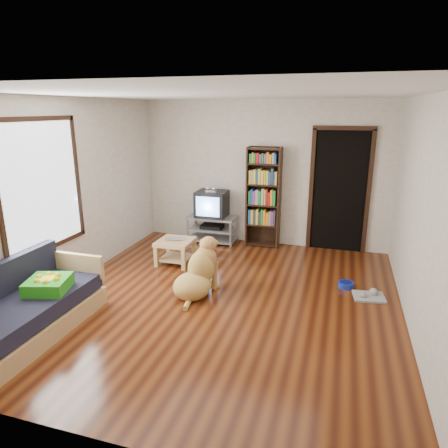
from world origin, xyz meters
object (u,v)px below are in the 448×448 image
(dog_bowl, at_px, (346,285))
(sofa, at_px, (27,311))
(crt_tv, at_px, (212,203))
(dog, at_px, (199,274))
(coffee_table, at_px, (175,247))
(grey_rag, at_px, (369,297))
(bookshelf, at_px, (264,192))
(tv_stand, at_px, (212,228))
(green_cushion, at_px, (48,285))
(laptop, at_px, (174,240))

(dog_bowl, bearing_deg, sofa, -146.69)
(crt_tv, xyz_separation_m, dog, (0.52, -2.17, -0.45))
(coffee_table, bearing_deg, sofa, -107.42)
(grey_rag, xyz_separation_m, bookshelf, (-1.80, 1.72, 0.99))
(tv_stand, bearing_deg, coffee_table, -100.12)
(bookshelf, bearing_deg, tv_stand, -174.37)
(green_cushion, bearing_deg, grey_rag, 9.66)
(crt_tv, xyz_separation_m, sofa, (-0.97, -3.65, -0.48))
(dog_bowl, bearing_deg, bookshelf, 135.62)
(dog_bowl, xyz_separation_m, sofa, (-3.43, -2.25, 0.22))
(tv_stand, height_order, dog, dog)
(sofa, bearing_deg, dog_bowl, 33.31)
(laptop, distance_m, dog, 1.17)
(laptop, height_order, grey_rag, laptop)
(grey_rag, xyz_separation_m, tv_stand, (-2.75, 1.63, 0.25))
(grey_rag, bearing_deg, sofa, -151.76)
(dog_bowl, xyz_separation_m, coffee_table, (-2.67, 0.15, 0.24))
(grey_rag, bearing_deg, dog_bowl, 140.19)
(tv_stand, height_order, coffee_table, tv_stand)
(green_cushion, distance_m, dog_bowl, 3.90)
(dog_bowl, relative_size, dog, 0.23)
(tv_stand, bearing_deg, green_cushion, -104.05)
(laptop, bearing_deg, coffee_table, 74.02)
(grey_rag, distance_m, coffee_table, 3.01)
(tv_stand, xyz_separation_m, coffee_table, (-0.22, -1.22, 0.01))
(dog, bearing_deg, laptop, 129.62)
(bookshelf, bearing_deg, grey_rag, -43.66)
(grey_rag, height_order, coffee_table, coffee_table)
(laptop, relative_size, bookshelf, 0.17)
(crt_tv, bearing_deg, coffee_table, -99.95)
(tv_stand, height_order, sofa, sofa)
(crt_tv, distance_m, coffee_table, 1.35)
(dog_bowl, distance_m, sofa, 4.11)
(green_cushion, bearing_deg, dog, 25.69)
(laptop, xyz_separation_m, sofa, (-0.76, -2.38, -0.15))
(crt_tv, bearing_deg, dog_bowl, -29.71)
(laptop, height_order, tv_stand, tv_stand)
(laptop, distance_m, sofa, 2.50)
(green_cushion, relative_size, laptop, 1.44)
(tv_stand, xyz_separation_m, crt_tv, (0.00, 0.02, 0.47))
(tv_stand, distance_m, dog, 2.21)
(crt_tv, height_order, coffee_table, crt_tv)
(bookshelf, bearing_deg, green_cushion, -117.29)
(grey_rag, bearing_deg, laptop, 172.81)
(laptop, bearing_deg, crt_tv, 64.30)
(crt_tv, bearing_deg, sofa, -104.93)
(sofa, relative_size, coffee_table, 3.27)
(crt_tv, distance_m, dog, 2.28)
(sofa, height_order, dog, sofa)
(laptop, distance_m, coffee_table, 0.14)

